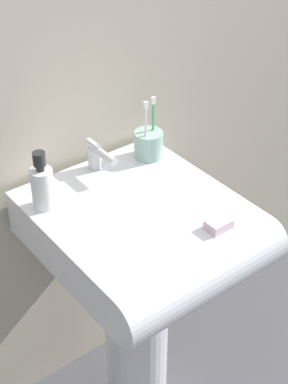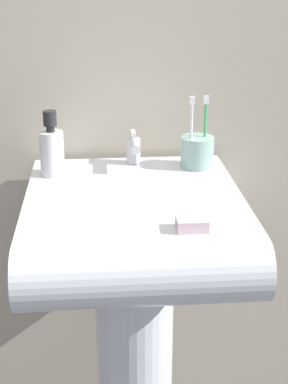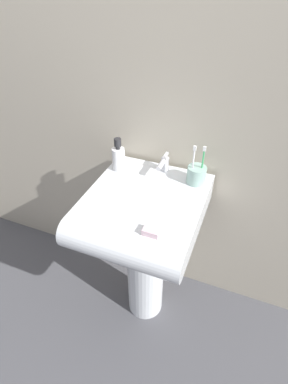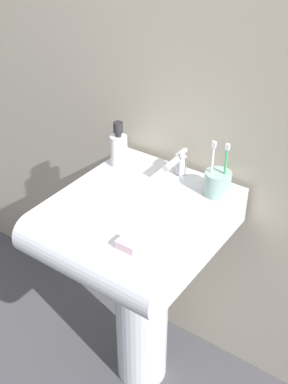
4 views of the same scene
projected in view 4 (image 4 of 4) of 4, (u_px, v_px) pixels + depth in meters
The scene contains 8 objects.
ground_plane at pixel (142, 369), 1.92m from camera, with size 6.00×6.00×0.00m, color #4C4C51.
wall_back at pixel (197, 51), 1.46m from camera, with size 5.00×0.05×2.40m, color #B7AD99.
sink_pedestal at pixel (142, 309), 1.73m from camera, with size 0.19×0.19×0.69m, color white.
sink_basin at pixel (132, 225), 1.47m from camera, with size 0.48×0.56×0.13m.
faucet at pixel (178, 163), 1.56m from camera, with size 0.04×0.12×0.08m.
toothbrush_cup at pixel (217, 183), 1.47m from camera, with size 0.08×0.08×0.18m.
soap_bottle at pixel (119, 148), 1.61m from camera, with size 0.06×0.06×0.16m.
bar_soap at pixel (128, 245), 1.27m from camera, with size 0.06×0.04×0.02m, color silver.
Camera 4 is at (0.70, -0.98, 1.65)m, focal length 45.00 mm.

